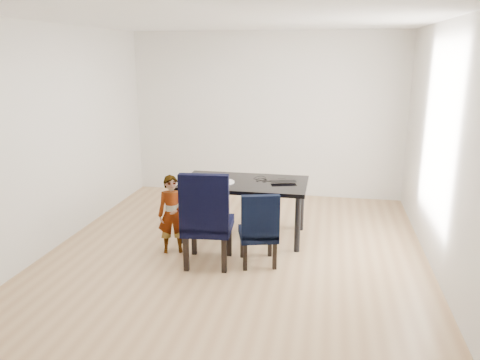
% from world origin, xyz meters
% --- Properties ---
extents(floor, '(4.50, 5.00, 0.01)m').
position_xyz_m(floor, '(0.00, 0.00, -0.01)').
color(floor, tan).
rests_on(floor, ground).
extents(ceiling, '(4.50, 5.00, 0.01)m').
position_xyz_m(ceiling, '(0.00, 0.00, 2.71)').
color(ceiling, white).
rests_on(ceiling, wall_back).
extents(wall_back, '(4.50, 0.01, 2.70)m').
position_xyz_m(wall_back, '(0.00, 2.50, 1.35)').
color(wall_back, silver).
rests_on(wall_back, ground).
extents(wall_front, '(4.50, 0.01, 2.70)m').
position_xyz_m(wall_front, '(0.00, -2.50, 1.35)').
color(wall_front, silver).
rests_on(wall_front, ground).
extents(wall_left, '(0.01, 5.00, 2.70)m').
position_xyz_m(wall_left, '(-2.25, 0.00, 1.35)').
color(wall_left, silver).
rests_on(wall_left, ground).
extents(wall_right, '(0.01, 5.00, 2.70)m').
position_xyz_m(wall_right, '(2.25, 0.00, 1.35)').
color(wall_right, silver).
rests_on(wall_right, ground).
extents(dining_table, '(1.60, 0.90, 0.75)m').
position_xyz_m(dining_table, '(0.00, 0.50, 0.38)').
color(dining_table, black).
rests_on(dining_table, floor).
extents(chair_left, '(0.58, 0.60, 1.11)m').
position_xyz_m(chair_left, '(-0.26, -0.38, 0.56)').
color(chair_left, black).
rests_on(chair_left, floor).
extents(chair_right, '(0.52, 0.53, 0.87)m').
position_xyz_m(chair_right, '(0.30, -0.28, 0.44)').
color(chair_right, black).
rests_on(chair_right, floor).
extents(child, '(0.40, 0.33, 0.96)m').
position_xyz_m(child, '(-0.76, -0.15, 0.48)').
color(child, '#F65D14').
rests_on(child, floor).
extents(plate, '(0.34, 0.34, 0.01)m').
position_xyz_m(plate, '(-0.24, 0.41, 0.76)').
color(plate, white).
rests_on(plate, dining_table).
extents(sandwich, '(0.15, 0.10, 0.06)m').
position_xyz_m(sandwich, '(-0.24, 0.40, 0.79)').
color(sandwich, '#996436').
rests_on(sandwich, plate).
extents(laptop, '(0.37, 0.29, 0.03)m').
position_xyz_m(laptop, '(0.49, 0.57, 0.76)').
color(laptop, black).
rests_on(laptop, dining_table).
extents(cable_tangle, '(0.14, 0.14, 0.01)m').
position_xyz_m(cable_tangle, '(0.21, 0.58, 0.75)').
color(cable_tangle, black).
rests_on(cable_tangle, dining_table).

